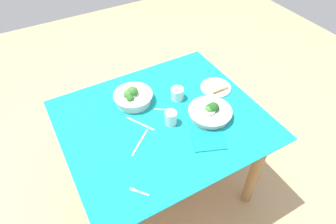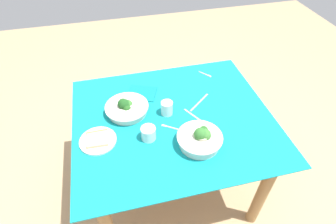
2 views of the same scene
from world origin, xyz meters
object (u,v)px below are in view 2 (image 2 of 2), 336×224
object	(u,v)px
fork_by_far_bowl	(206,74)
broccoli_bowl_far	(200,139)
water_glass_side	(167,108)
table_knife_left	(196,118)
bread_side_plate	(98,140)
napkin_folded_upper	(142,93)
broccoli_bowl_near	(127,108)
water_glass_center	(148,133)
fork_by_near_bowl	(169,127)
table_knife_right	(199,102)

from	to	relation	value
fork_by_far_bowl	broccoli_bowl_far	bearing A→B (deg)	-62.08
water_glass_side	table_knife_left	distance (m)	0.18
bread_side_plate	napkin_folded_upper	size ratio (longest dim) A/B	1.10
broccoli_bowl_near	water_glass_center	xyz separation A→B (m)	(-0.09, 0.23, 0.00)
water_glass_center	fork_by_far_bowl	distance (m)	0.69
broccoli_bowl_far	fork_by_far_bowl	world-z (taller)	broccoli_bowl_far
broccoli_bowl_near	water_glass_side	bearing A→B (deg)	163.99
water_glass_side	napkin_folded_upper	world-z (taller)	water_glass_side
fork_by_far_bowl	fork_by_near_bowl	distance (m)	0.57
water_glass_center	table_knife_right	distance (m)	0.42
table_knife_left	water_glass_side	bearing A→B (deg)	33.81
water_glass_side	table_knife_right	size ratio (longest dim) A/B	0.43
fork_by_far_bowl	napkin_folded_upper	bearing A→B (deg)	-118.08
fork_by_near_bowl	bread_side_plate	bearing A→B (deg)	34.99
broccoli_bowl_near	water_glass_side	world-z (taller)	broccoli_bowl_near
water_glass_center	broccoli_bowl_near	bearing A→B (deg)	-69.30
table_knife_left	table_knife_right	distance (m)	0.14
broccoli_bowl_far	napkin_folded_upper	distance (m)	0.54
broccoli_bowl_far	water_glass_side	world-z (taller)	broccoli_bowl_far
broccoli_bowl_far	table_knife_left	xyz separation A→B (m)	(-0.04, -0.19, -0.04)
table_knife_left	fork_by_far_bowl	bearing A→B (deg)	-55.83
fork_by_near_bowl	napkin_folded_upper	bearing A→B (deg)	-39.53
table_knife_right	napkin_folded_upper	world-z (taller)	napkin_folded_upper
fork_by_far_bowl	table_knife_left	distance (m)	0.44
broccoli_bowl_near	fork_by_near_bowl	size ratio (longest dim) A/B	2.89
bread_side_plate	fork_by_near_bowl	bearing A→B (deg)	-178.73
napkin_folded_upper	table_knife_left	bearing A→B (deg)	132.59
table_knife_left	fork_by_near_bowl	bearing A→B (deg)	72.16
broccoli_bowl_near	water_glass_center	distance (m)	0.25
fork_by_far_bowl	table_knife_right	xyz separation A→B (m)	(0.14, 0.27, -0.00)
broccoli_bowl_far	water_glass_center	size ratio (longest dim) A/B	2.99
bread_side_plate	broccoli_bowl_far	bearing A→B (deg)	164.41
water_glass_side	table_knife_right	world-z (taller)	water_glass_side
bread_side_plate	fork_by_far_bowl	xyz separation A→B (m)	(-0.77, -0.44, -0.01)
napkin_folded_upper	fork_by_near_bowl	bearing A→B (deg)	106.75
broccoli_bowl_far	water_glass_side	size ratio (longest dim) A/B	2.85
bread_side_plate	broccoli_bowl_near	bearing A→B (deg)	-133.89
broccoli_bowl_near	water_glass_center	world-z (taller)	broccoli_bowl_near
water_glass_center	table_knife_left	world-z (taller)	water_glass_center
broccoli_bowl_near	table_knife_left	xyz separation A→B (m)	(-0.39, 0.15, -0.03)
fork_by_far_bowl	bread_side_plate	bearing A→B (deg)	-99.97
table_knife_right	broccoli_bowl_far	bearing A→B (deg)	-147.88
table_knife_right	broccoli_bowl_near	bearing A→B (deg)	137.69
broccoli_bowl_far	table_knife_right	bearing A→B (deg)	-108.28
fork_by_near_bowl	broccoli_bowl_near	bearing A→B (deg)	-6.54
water_glass_center	table_knife_left	xyz separation A→B (m)	(-0.30, -0.08, -0.04)
bread_side_plate	water_glass_center	world-z (taller)	water_glass_center
broccoli_bowl_far	table_knife_left	bearing A→B (deg)	-102.89
broccoli_bowl_far	napkin_folded_upper	size ratio (longest dim) A/B	1.33
fork_by_near_bowl	table_knife_right	xyz separation A→B (m)	(-0.23, -0.16, -0.00)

